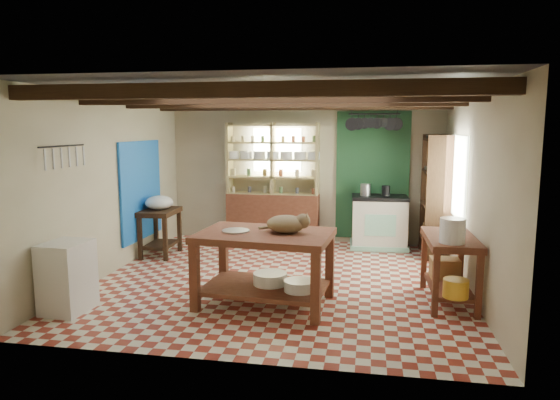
% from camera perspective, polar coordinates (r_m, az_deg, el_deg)
% --- Properties ---
extents(floor, '(5.00, 5.00, 0.02)m').
position_cam_1_polar(floor, '(7.09, 0.02, -9.19)').
color(floor, maroon).
rests_on(floor, ground).
extents(ceiling, '(5.00, 5.00, 0.02)m').
position_cam_1_polar(ceiling, '(6.77, 0.02, 12.37)').
color(ceiling, '#434448').
rests_on(ceiling, wall_back).
extents(wall_back, '(5.00, 0.04, 2.60)m').
position_cam_1_polar(wall_back, '(9.26, 2.75, 3.25)').
color(wall_back, '#C1B89B').
rests_on(wall_back, floor).
extents(wall_front, '(5.00, 0.04, 2.60)m').
position_cam_1_polar(wall_front, '(4.39, -5.73, -2.56)').
color(wall_front, '#C1B89B').
rests_on(wall_front, floor).
extents(wall_left, '(0.04, 5.00, 2.60)m').
position_cam_1_polar(wall_left, '(7.65, -18.76, 1.71)').
color(wall_left, '#C1B89B').
rests_on(wall_left, floor).
extents(wall_right, '(0.04, 5.00, 2.60)m').
position_cam_1_polar(wall_right, '(6.83, 21.16, 0.83)').
color(wall_right, '#C1B89B').
rests_on(wall_right, floor).
extents(ceiling_beams, '(5.00, 3.80, 0.15)m').
position_cam_1_polar(ceiling_beams, '(6.76, 0.02, 11.36)').
color(ceiling_beams, '#342012').
rests_on(ceiling_beams, ceiling).
extents(blue_wall_patch, '(0.04, 1.40, 1.60)m').
position_cam_1_polar(blue_wall_patch, '(8.45, -15.58, 1.08)').
color(blue_wall_patch, blue).
rests_on(blue_wall_patch, wall_left).
extents(green_wall_patch, '(1.30, 0.04, 2.30)m').
position_cam_1_polar(green_wall_patch, '(9.16, 10.51, 2.74)').
color(green_wall_patch, '#1C4728').
rests_on(green_wall_patch, wall_back).
extents(window_back, '(0.90, 0.02, 0.80)m').
position_cam_1_polar(window_back, '(9.29, -0.32, 5.75)').
color(window_back, white).
rests_on(window_back, wall_back).
extents(window_right, '(0.02, 1.30, 1.20)m').
position_cam_1_polar(window_right, '(7.79, 19.68, 2.52)').
color(window_right, white).
rests_on(window_right, wall_right).
extents(utensil_rail, '(0.06, 0.90, 0.28)m').
position_cam_1_polar(utensil_rail, '(6.56, -23.55, 4.63)').
color(utensil_rail, black).
rests_on(utensil_rail, wall_left).
extents(pot_rack, '(0.86, 0.12, 0.36)m').
position_cam_1_polar(pot_rack, '(8.70, 10.69, 8.58)').
color(pot_rack, black).
rests_on(pot_rack, ceiling).
extents(shelving_unit, '(1.70, 0.34, 2.20)m').
position_cam_1_polar(shelving_unit, '(9.18, -0.82, 1.96)').
color(shelving_unit, tan).
rests_on(shelving_unit, floor).
extents(tall_rack, '(0.40, 0.86, 2.00)m').
position_cam_1_polar(tall_rack, '(8.59, 17.37, 0.45)').
color(tall_rack, '#342012').
rests_on(tall_rack, floor).
extents(work_table, '(1.65, 1.18, 0.88)m').
position_cam_1_polar(work_table, '(6.05, -1.74, -7.82)').
color(work_table, brown).
rests_on(work_table, floor).
extents(stove, '(0.98, 0.69, 0.93)m').
position_cam_1_polar(stove, '(8.96, 11.25, -2.48)').
color(stove, beige).
rests_on(stove, floor).
extents(prep_table, '(0.55, 0.78, 0.78)m').
position_cam_1_polar(prep_table, '(8.53, -13.52, -3.63)').
color(prep_table, '#342012').
rests_on(prep_table, floor).
extents(white_cabinet, '(0.49, 0.57, 0.82)m').
position_cam_1_polar(white_cabinet, '(6.33, -23.16, -8.08)').
color(white_cabinet, white).
rests_on(white_cabinet, floor).
extents(right_counter, '(0.60, 1.16, 0.82)m').
position_cam_1_polar(right_counter, '(6.45, 18.77, -7.52)').
color(right_counter, brown).
rests_on(right_counter, floor).
extents(cat, '(0.50, 0.39, 0.21)m').
position_cam_1_polar(cat, '(5.90, 0.71, -2.76)').
color(cat, '#977F58').
rests_on(cat, work_table).
extents(steel_tray, '(0.36, 0.36, 0.02)m').
position_cam_1_polar(steel_tray, '(6.00, -5.10, -3.53)').
color(steel_tray, '#A8A8AF').
rests_on(steel_tray, work_table).
extents(basin_large, '(0.44, 0.44, 0.14)m').
position_cam_1_polar(basin_large, '(6.12, -1.14, -8.96)').
color(basin_large, white).
rests_on(basin_large, work_table).
extents(basin_small, '(0.39, 0.39, 0.13)m').
position_cam_1_polar(basin_small, '(5.89, 2.23, -9.76)').
color(basin_small, white).
rests_on(basin_small, work_table).
extents(kettle_left, '(0.19, 0.19, 0.21)m').
position_cam_1_polar(kettle_left, '(8.85, 9.74, 1.17)').
color(kettle_left, '#A8A8AF').
rests_on(kettle_left, stove).
extents(kettle_right, '(0.15, 0.15, 0.18)m').
position_cam_1_polar(kettle_right, '(8.88, 12.00, 1.04)').
color(kettle_right, black).
rests_on(kettle_right, stove).
extents(enamel_bowl, '(0.48, 0.48, 0.23)m').
position_cam_1_polar(enamel_bowl, '(8.44, -13.64, -0.28)').
color(enamel_bowl, white).
rests_on(enamel_bowl, prep_table).
extents(white_bucket, '(0.29, 0.29, 0.28)m').
position_cam_1_polar(white_bucket, '(5.98, 19.11, -3.32)').
color(white_bucket, white).
rests_on(white_bucket, right_counter).
extents(wicker_basket, '(0.36, 0.29, 0.25)m').
position_cam_1_polar(wicker_basket, '(6.76, 18.32, -7.39)').
color(wicker_basket, '#9D6E3F').
rests_on(wicker_basket, right_counter).
extents(yellow_tub, '(0.29, 0.29, 0.21)m').
position_cam_1_polar(yellow_tub, '(6.05, 19.45, -9.49)').
color(yellow_tub, gold).
rests_on(yellow_tub, right_counter).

